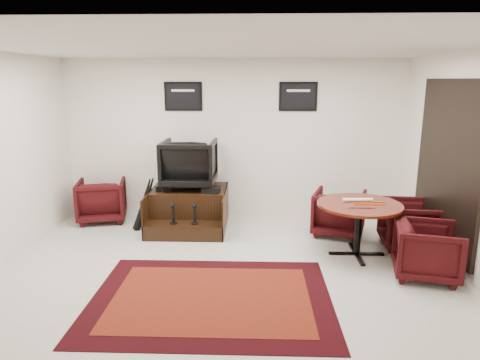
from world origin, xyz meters
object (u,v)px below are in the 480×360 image
at_px(shine_podium, 189,209).
at_px(meeting_table, 359,210).
at_px(table_chair_back, 339,211).
at_px(table_chair_corner, 427,248).
at_px(shine_chair, 189,161).
at_px(table_chair_window, 409,222).
at_px(armchair_side, 102,198).

relative_size(shine_podium, meeting_table, 1.11).
relative_size(table_chair_back, table_chair_corner, 1.03).
xyz_separation_m(shine_chair, table_chair_window, (3.39, -0.94, -0.71)).
relative_size(armchair_side, table_chair_corner, 1.06).
height_order(armchair_side, table_chair_back, armchair_side).
xyz_separation_m(armchair_side, meeting_table, (4.14, -1.41, 0.26)).
xyz_separation_m(armchair_side, table_chair_corner, (4.85, -2.07, -0.02)).
bearing_deg(table_chair_corner, armchair_side, 79.96).
relative_size(shine_chair, armchair_side, 1.12).
height_order(armchair_side, table_chair_window, armchair_side).
height_order(meeting_table, table_chair_window, table_chair_window).
bearing_deg(meeting_table, shine_podium, 155.85).
bearing_deg(meeting_table, table_chair_window, 22.25).
height_order(shine_podium, armchair_side, armchair_side).
bearing_deg(armchair_side, table_chair_window, 155.30).
relative_size(shine_podium, armchair_side, 1.60).
bearing_deg(meeting_table, shine_chair, 153.36).
relative_size(meeting_table, table_chair_window, 1.51).
relative_size(shine_chair, table_chair_corner, 1.18).
height_order(shine_chair, table_chair_corner, shine_chair).
distance_m(table_chair_back, table_chair_window, 1.06).
distance_m(armchair_side, meeting_table, 4.38).
height_order(armchair_side, meeting_table, armchair_side).
distance_m(armchair_side, table_chair_back, 4.08).
height_order(shine_podium, table_chair_back, table_chair_back).
xyz_separation_m(meeting_table, table_chair_corner, (0.71, -0.67, -0.29)).
bearing_deg(armchair_side, meeting_table, 148.63).
xyz_separation_m(armchair_side, table_chair_back, (4.04, -0.57, -0.01)).
bearing_deg(meeting_table, table_chair_back, 97.00).
distance_m(shine_podium, meeting_table, 2.83).
bearing_deg(table_chair_corner, shine_chair, 72.25).
xyz_separation_m(shine_chair, table_chair_corner, (3.27, -1.95, -0.72)).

